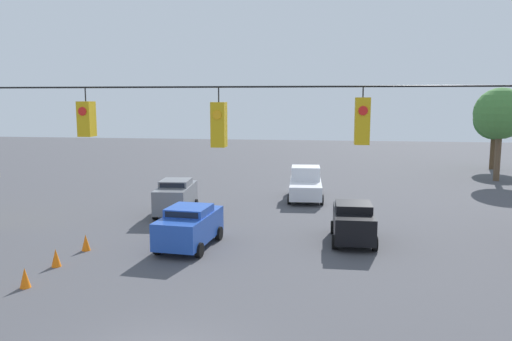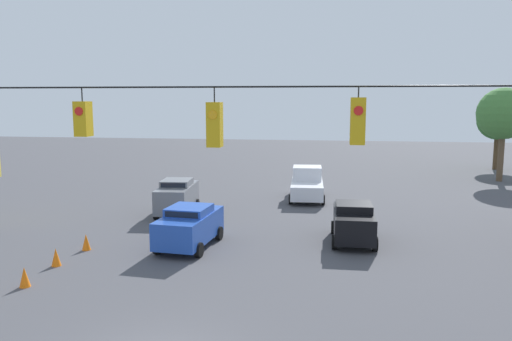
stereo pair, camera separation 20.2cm
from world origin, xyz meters
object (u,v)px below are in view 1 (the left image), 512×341
Objects in this scene: traffic_cone_second at (56,258)px; tree_horizon_left at (494,120)px; sedan_grey_withflow_far at (176,196)px; traffic_cone_nearest at (25,278)px; sedan_black_oncoming_far at (353,221)px; pickup_truck_white_oncoming_deep at (306,184)px; overhead_signal_span at (157,175)px; traffic_cone_third at (86,242)px; tree_horizon_right at (500,114)px; sedan_blue_withflow_mid at (190,226)px.

tree_horizon_left reaches higher than traffic_cone_second.
sedan_grey_withflow_far is 5.86× the size of traffic_cone_nearest.
traffic_cone_nearest is (11.71, 7.50, -0.60)m from sedan_black_oncoming_far.
pickup_truck_white_oncoming_deep is at bearing -74.95° from sedan_black_oncoming_far.
overhead_signal_span is 11.77m from traffic_cone_third.
traffic_cone_nearest is (9.07, 17.34, -0.62)m from pickup_truck_white_oncoming_deep.
tree_horizon_right is (-12.42, -19.52, 4.46)m from sedan_black_oncoming_far.
traffic_cone_second is at bearing -44.93° from overhead_signal_span.
traffic_cone_second is (0.12, -2.24, 0.00)m from traffic_cone_nearest.
pickup_truck_white_oncoming_deep is 15.78m from traffic_cone_third.
traffic_cone_second is 35.03m from tree_horizon_right.
overhead_signal_span is at bearing 135.07° from traffic_cone_second.
overhead_signal_span reaches higher than traffic_cone_second.
sedan_black_oncoming_far is (-5.22, -11.85, -3.86)m from overhead_signal_span.
sedan_grey_withflow_far is 9.14m from pickup_truck_white_oncoming_deep.
traffic_cone_nearest is 43.09m from tree_horizon_left.
traffic_cone_third is at bearing -90.51° from traffic_cone_nearest.
overhead_signal_span reaches higher than traffic_cone_third.
sedan_grey_withflow_far is 0.56× the size of tree_horizon_right.
traffic_cone_third is (4.37, 1.19, -0.61)m from sedan_blue_withflow_mid.
tree_horizon_right is at bearing -119.35° from overhead_signal_span.
pickup_truck_white_oncoming_deep reaches higher than traffic_cone_nearest.
traffic_cone_nearest is (4.41, 5.60, -0.61)m from sedan_blue_withflow_mid.
sedan_black_oncoming_far is at bearing 61.93° from tree_horizon_left.
overhead_signal_span is at bearing 83.24° from pickup_truck_white_oncoming_deep.
overhead_signal_span reaches higher than pickup_truck_white_oncoming_deep.
pickup_truck_white_oncoming_deep is 0.80× the size of tree_horizon_left.
pickup_truck_white_oncoming_deep is 19.58m from traffic_cone_nearest.
traffic_cone_third is (6.46, -8.77, -4.46)m from overhead_signal_span.
sedan_blue_withflow_mid is 12.63m from pickup_truck_white_oncoming_deep.
sedan_black_oncoming_far is 5.58× the size of traffic_cone_third.
pickup_truck_white_oncoming_deep is 18.45m from tree_horizon_right.
tree_horizon_left is at bearing -135.10° from pickup_truck_white_oncoming_deep.
pickup_truck_white_oncoming_deep reaches higher than sedan_blue_withflow_mid.
tree_horizon_left is at bearing -118.07° from sedan_black_oncoming_far.
sedan_blue_withflow_mid reaches higher than sedan_black_oncoming_far.
traffic_cone_third is 0.10× the size of tree_horizon_right.
tree_horizon_left is (-25.89, -29.73, 4.31)m from traffic_cone_third.
overhead_signal_span is at bearing 101.82° from sedan_blue_withflow_mid.
sedan_grey_withflow_far is (2.51, -6.07, 0.08)m from sedan_blue_withflow_mid.
sedan_grey_withflow_far is 0.80× the size of pickup_truck_white_oncoming_deep.
overhead_signal_span is 9.00m from traffic_cone_nearest.
sedan_blue_withflow_mid is at bearing 14.52° from sedan_black_oncoming_far.
tree_horizon_right reaches higher than overhead_signal_span.
traffic_cone_second is at bearing 45.60° from tree_horizon_right.
traffic_cone_nearest is at bearing -33.83° from overhead_signal_span.
pickup_truck_white_oncoming_deep is 24.09m from tree_horizon_left.
overhead_signal_span is at bearing 126.36° from traffic_cone_third.
traffic_cone_second is (4.53, 3.36, -0.61)m from sedan_blue_withflow_mid.
tree_horizon_left is at bearing -104.11° from tree_horizon_right.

